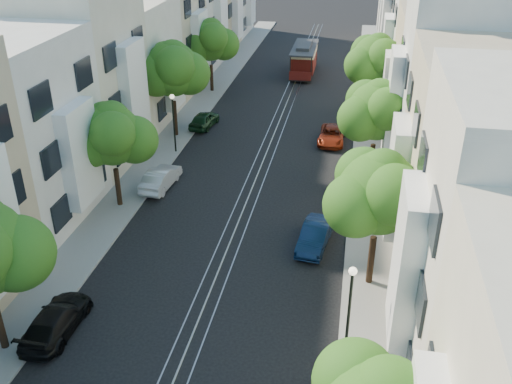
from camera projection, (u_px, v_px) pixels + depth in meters
The scene contains 23 objects.
ground at pixel (276, 128), 44.51m from camera, with size 200.00×200.00×0.00m, color black.
sidewalk_east at pixel (371, 133), 43.34m from camera, with size 2.50×80.00×0.12m, color gray.
sidewalk_west at pixel (187, 121), 45.63m from camera, with size 2.50×80.00×0.12m, color gray.
rail_left at pixel (270, 127), 44.60m from camera, with size 0.06×80.00×0.02m, color gray.
rail_slot at pixel (277, 128), 44.51m from camera, with size 0.06×80.00×0.02m, color gray.
rail_right at pixel (283, 128), 44.42m from camera, with size 0.06×80.00×0.02m, color gray.
lane_line at pixel (276, 128), 44.51m from camera, with size 0.08×80.00×0.01m, color tan.
townhouses_east at pixel (444, 71), 40.15m from camera, with size 7.75×72.00×12.00m.
townhouses_west at pixel (125, 57), 43.94m from camera, with size 7.75×72.00×11.76m.
tree_e_b at pixel (380, 195), 24.60m from camera, with size 4.93×4.08×6.68m.
tree_e_c at pixel (378, 112), 34.24m from camera, with size 4.84×3.99×6.52m.
tree_e_d at pixel (377, 61), 43.69m from camera, with size 5.01×4.16×6.85m.
tree_w_b at pixel (112, 137), 31.38m from camera, with size 4.72×3.87×6.27m.
tree_w_c at pixel (173, 70), 40.64m from camera, with size 5.13×4.28×7.09m.
tree_w_d at pixel (211, 42), 50.43m from camera, with size 4.84×3.99×6.52m.
lamp_east at pixel (350, 299), 21.31m from camera, with size 0.32×0.32×4.16m.
lamp_west at pixel (173, 115), 38.96m from camera, with size 0.32×0.32×4.16m.
cable_car at pixel (304, 58), 56.94m from camera, with size 2.32×7.28×2.79m.
parked_car_e_mid at pixel (315, 236), 29.42m from camera, with size 1.31×3.76×1.24m, color #0B1C39.
parked_car_e_far at pixel (332, 135), 41.73m from camera, with size 1.83×3.97×1.10m, color maroon.
parked_car_w_near at pixel (56, 320), 23.63m from camera, with size 1.68×4.14×1.20m, color black.
parked_car_w_mid at pixel (161, 178), 35.30m from camera, with size 1.35×3.86×1.27m, color silver.
parked_car_w_far at pixel (204, 119), 44.44m from camera, with size 1.45×3.60×1.23m, color black.
Camera 1 is at (5.85, -13.33, 16.33)m, focal length 40.00 mm.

